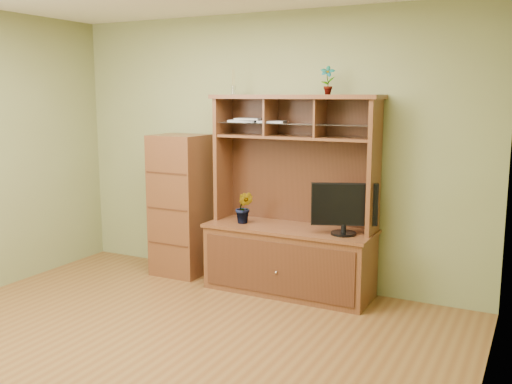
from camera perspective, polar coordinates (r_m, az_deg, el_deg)
The scene contains 8 objects.
room at distance 4.09m, azimuth -11.17°, elevation 1.82°, with size 4.54×4.04×2.74m.
media_hutch at distance 5.53m, azimuth 3.43°, elevation -4.74°, with size 1.66×0.61×1.90m.
monitor at distance 5.17m, azimuth 8.80°, elevation -1.55°, with size 0.57×0.27×0.47m.
orchid_plant at distance 5.58m, azimuth -1.19°, elevation -1.56°, with size 0.17×0.14×0.32m, color #31551D.
top_plant at distance 5.31m, azimuth 7.16°, elevation 11.05°, with size 0.14×0.09×0.26m, color #3C6924.
reed_diffuser at distance 5.72m, azimuth -2.28°, elevation 10.68°, with size 0.05×0.05×0.25m.
magazines at distance 5.61m, azimuth -0.20°, elevation 7.16°, with size 0.62×0.26×0.04m.
side_cabinet at distance 6.10m, azimuth -7.56°, elevation -1.30°, with size 0.53×0.48×1.49m.
Camera 1 is at (2.51, -3.18, 1.90)m, focal length 40.00 mm.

